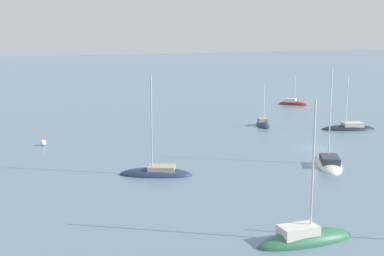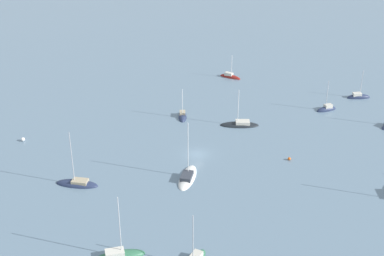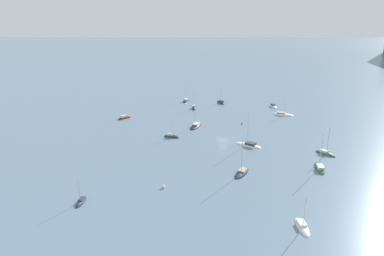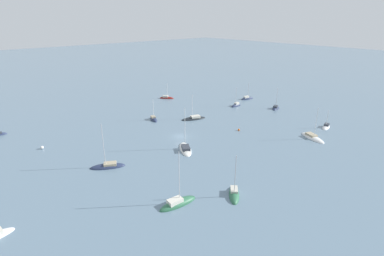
{
  "view_description": "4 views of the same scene",
  "coord_description": "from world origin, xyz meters",
  "views": [
    {
      "loc": [
        44.55,
        54.7,
        15.05
      ],
      "look_at": [
        15.33,
        -6.48,
        2.86
      ],
      "focal_mm": 50.0,
      "sensor_mm": 36.0,
      "label": 1
    },
    {
      "loc": [
        31.53,
        86.92,
        52.37
      ],
      "look_at": [
        -1.32,
        -7.01,
        2.35
      ],
      "focal_mm": 50.0,
      "sensor_mm": 36.0,
      "label": 2
    },
    {
      "loc": [
        114.96,
        -9.62,
        46.03
      ],
      "look_at": [
        -5.21,
        -10.43,
        2.36
      ],
      "focal_mm": 35.0,
      "sensor_mm": 36.0,
      "label": 3
    },
    {
      "loc": [
        50.15,
        61.63,
        32.41
      ],
      "look_at": [
        -1.78,
        2.95,
        3.03
      ],
      "focal_mm": 28.0,
      "sensor_mm": 36.0,
      "label": 4
    }
  ],
  "objects": [
    {
      "name": "sailboat_2",
      "position": [
        -2.65,
        -17.35,
        0.11
      ],
      "size": [
        3.45,
        5.72,
        7.83
      ],
      "rotation": [
        0.0,
        0.0,
        1.25
      ],
      "color": "#232D4C",
      "rests_on": "ground_plane"
    },
    {
      "name": "ground_plane",
      "position": [
        0.0,
        0.0,
        0.0
      ],
      "size": [
        600.0,
        600.0,
        0.0
      ],
      "primitive_type": "plane",
      "color": "slate"
    },
    {
      "name": "mooring_buoy_0",
      "position": [
        32.35,
        -17.31,
        0.41
      ],
      "size": [
        0.81,
        0.81,
        0.81
      ],
      "color": "white",
      "rests_on": "ground_plane"
    },
    {
      "name": "sailboat_7",
      "position": [
        21.32,
        25.08,
        0.12
      ],
      "size": [
        7.91,
        3.01,
        11.46
      ],
      "rotation": [
        0.0,
        0.0,
        3.05
      ],
      "color": "#2D6647",
      "rests_on": "ground_plane"
    },
    {
      "name": "sailboat_12",
      "position": [
        -22.59,
        -36.69,
        0.12
      ],
      "size": [
        5.1,
        5.71,
        7.06
      ],
      "rotation": [
        0.0,
        0.0,
        2.26
      ],
      "color": "maroon",
      "rests_on": "ground_plane"
    },
    {
      "name": "sailboat_1",
      "position": [
        24.18,
        3.2,
        0.09
      ],
      "size": [
        8.11,
        6.07,
        11.35
      ],
      "rotation": [
        0.0,
        0.0,
        5.78
      ],
      "color": "#232D4C",
      "rests_on": "ground_plane"
    },
    {
      "name": "sailboat_10",
      "position": [
        -13.25,
        -9.17,
        0.1
      ],
      "size": [
        8.99,
        5.63,
        9.17
      ],
      "rotation": [
        0.0,
        0.0,
        5.93
      ],
      "color": "black",
      "rests_on": "ground_plane"
    },
    {
      "name": "sailboat_8",
      "position": [
        4.7,
        7.7,
        0.13
      ],
      "size": [
        7.04,
        9.07,
        11.76
      ],
      "rotation": [
        0.0,
        0.0,
        4.16
      ],
      "color": "white",
      "rests_on": "ground_plane"
    }
  ]
}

